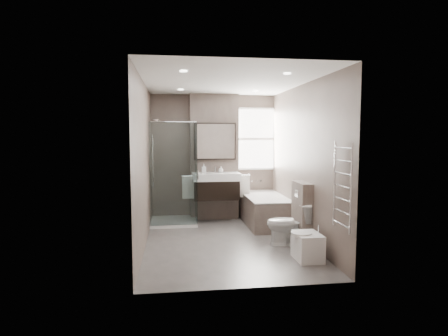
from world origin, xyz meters
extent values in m
cube|color=#56514F|center=(0.00, 0.00, -0.03)|extent=(2.65, 3.85, 0.05)
cube|color=silver|center=(0.00, 0.00, 2.62)|extent=(2.65, 3.85, 0.05)
cube|color=#63554D|center=(0.00, 1.92, 1.30)|extent=(2.65, 0.05, 2.60)
cube|color=#63554D|center=(0.00, -1.92, 1.30)|extent=(2.65, 0.05, 2.60)
cube|color=#63554D|center=(-1.32, 0.00, 1.30)|extent=(0.05, 3.85, 2.60)
cube|color=#63554D|center=(1.32, 0.00, 1.30)|extent=(0.05, 3.85, 2.60)
cube|color=#5E514A|center=(0.00, 1.77, 1.30)|extent=(1.00, 0.25, 2.60)
cube|color=black|center=(0.00, 1.42, 0.66)|extent=(0.90, 0.45, 0.38)
cube|color=white|center=(0.00, 1.42, 0.92)|extent=(0.95, 0.47, 0.15)
cylinder|color=silver|center=(0.00, 1.59, 1.06)|extent=(0.03, 0.03, 0.12)
cylinder|color=silver|center=(0.00, 1.53, 1.11)|extent=(0.02, 0.12, 0.02)
cube|color=black|center=(0.00, 1.62, 1.63)|extent=(0.86, 0.06, 0.76)
cube|color=white|center=(0.00, 1.58, 1.63)|extent=(0.80, 0.02, 0.70)
cube|color=silver|center=(-0.56, 1.40, 0.72)|extent=(0.24, 0.06, 0.44)
cube|color=silver|center=(0.56, 1.40, 0.72)|extent=(0.24, 0.06, 0.44)
cube|color=white|center=(-0.85, 1.45, 0.03)|extent=(0.90, 0.90, 0.06)
cube|color=white|center=(-0.85, 1.01, 1.03)|extent=(0.88, 0.01, 1.94)
cube|color=white|center=(-0.41, 1.45, 1.03)|extent=(0.01, 0.88, 1.94)
cylinder|color=silver|center=(-1.25, 1.45, 1.25)|extent=(0.02, 0.02, 1.00)
cube|color=#5E514A|center=(0.93, 1.10, 0.28)|extent=(0.75, 1.60, 0.55)
cube|color=white|center=(0.93, 1.10, 0.56)|extent=(0.75, 1.60, 0.03)
cube|color=white|center=(0.93, 1.10, 0.49)|extent=(0.61, 1.42, 0.12)
cube|color=white|center=(0.90, 1.88, 1.67)|extent=(0.98, 0.04, 1.33)
cube|color=white|center=(0.90, 1.85, 1.67)|extent=(0.90, 0.01, 1.25)
cube|color=white|center=(0.90, 1.85, 1.68)|extent=(0.90, 0.01, 0.05)
imported|color=white|center=(0.97, -0.31, 0.35)|extent=(0.74, 0.51, 0.69)
cube|color=#5E514A|center=(1.21, -0.25, 0.50)|extent=(0.18, 0.55, 1.00)
cube|color=silver|center=(1.11, -0.25, 0.82)|extent=(0.01, 0.16, 0.11)
cube|color=white|center=(1.02, -1.04, 0.19)|extent=(0.34, 0.48, 0.38)
cylinder|color=white|center=(0.92, -1.04, 0.38)|extent=(0.29, 0.29, 0.05)
cylinder|color=silver|center=(1.18, -1.04, 0.45)|extent=(0.02, 0.02, 0.10)
cylinder|color=silver|center=(1.25, -1.83, 1.12)|extent=(0.03, 0.03, 1.10)
cylinder|color=silver|center=(1.25, -1.37, 1.12)|extent=(0.03, 0.03, 1.10)
cube|color=silver|center=(1.25, -1.60, 1.12)|extent=(0.02, 0.46, 1.00)
imported|color=white|center=(-0.24, 1.44, 1.09)|extent=(0.08, 0.09, 0.19)
imported|color=white|center=(0.11, 1.50, 1.06)|extent=(0.10, 0.10, 0.13)
camera|label=1|loc=(-0.84, -6.00, 1.76)|focal=30.00mm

